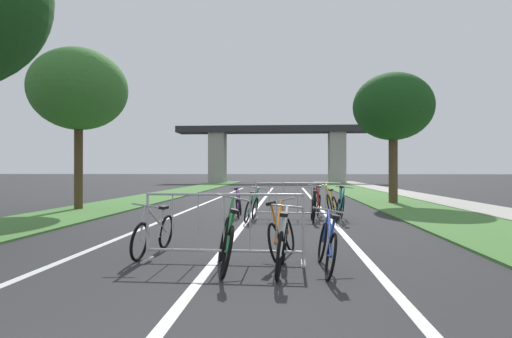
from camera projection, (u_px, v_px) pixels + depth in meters
grass_verge_left at (171, 194)px, 24.87m from camera, size 2.79×54.89×0.05m
grass_verge_right at (367, 195)px, 24.06m from camera, size 2.79×54.89×0.05m
sidewalk_path_right at (410, 194)px, 23.90m from camera, size 1.88×54.89×0.08m
lane_stripe_center at (260, 203)px, 17.90m from camera, size 0.14×31.76×0.01m
lane_stripe_right_lane at (316, 204)px, 17.74m from camera, size 0.14×31.76×0.01m
lane_stripe_left_lane at (205, 203)px, 18.07m from camera, size 0.14×31.76×0.01m
overpass_bridge at (277, 144)px, 47.33m from camera, size 22.08×3.02×6.24m
tree_left_maple_mid at (79, 90)px, 14.98m from camera, size 3.36×3.36×5.67m
tree_right_pine_near at (393, 107)px, 17.75m from camera, size 3.29×3.29×5.44m
crowd_barrier_nearest at (224, 228)px, 6.46m from camera, size 2.46×0.51×1.05m
crowd_barrier_second at (298, 201)px, 12.17m from camera, size 2.46×0.55×1.05m
bicycle_green_0 at (252, 208)px, 11.70m from camera, size 0.58×1.61×0.95m
bicycle_blue_1 at (327, 246)px, 5.92m from camera, size 0.49×1.71×0.85m
bicycle_black_2 at (313, 208)px, 11.62m from camera, size 0.51×1.66×0.93m
bicycle_red_3 at (317, 205)px, 12.56m from camera, size 0.48×1.73×0.99m
bicycle_orange_4 at (282, 235)px, 6.80m from camera, size 0.52×1.65×0.94m
bicycle_purple_5 at (239, 205)px, 12.79m from camera, size 0.47×1.69×0.90m
bicycle_white_6 at (282, 246)px, 5.84m from camera, size 0.48×1.64×0.90m
bicycle_teal_7 at (340, 207)px, 11.72m from camera, size 0.66×1.72×0.98m
bicycle_yellow_8 at (332, 205)px, 12.61m from camera, size 0.52×1.70×1.01m
bicycle_silver_9 at (154, 234)px, 7.06m from camera, size 0.43×1.69×0.90m
bicycle_green_10 at (226, 243)px, 5.97m from camera, size 0.56×1.75×1.05m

